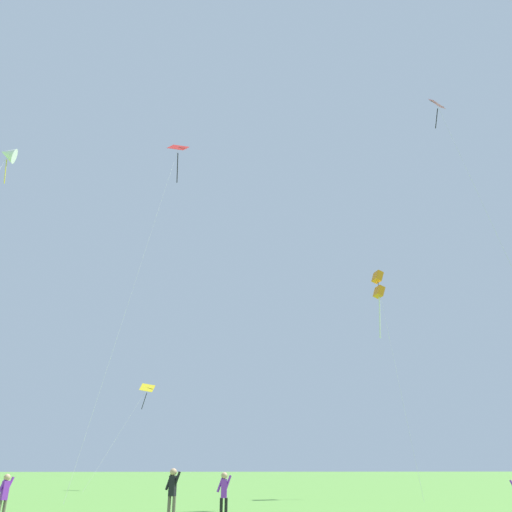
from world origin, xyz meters
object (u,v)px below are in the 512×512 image
person_with_spool (172,490)px  kite_pink_low (444,123)px  person_in_blue_jacket (4,495)px  kite_orange_box (378,286)px  person_foreground_watcher (224,492)px  kite_yellow_diamond (145,393)px  kite_red_high (176,161)px  kite_white_distant (8,154)px

person_with_spool → kite_pink_low: bearing=28.7°
person_with_spool → person_in_blue_jacket: bearing=-177.7°
kite_orange_box → person_foreground_watcher: kite_orange_box is taller
kite_yellow_diamond → kite_red_high: bearing=-75.5°
kite_yellow_diamond → person_with_spool: 28.73m
kite_orange_box → person_with_spool: (-12.92, -15.21, -12.81)m
kite_pink_low → person_with_spool: size_ratio=15.75×
kite_pink_low → kite_red_high: 22.39m
person_with_spool → person_foreground_watcher: bearing=4.0°
kite_pink_low → person_foreground_watcher: kite_pink_low is taller
person_with_spool → kite_white_distant: bearing=137.4°
kite_pink_low → kite_orange_box: (-3.81, 6.06, -10.09)m
person_in_blue_jacket → kite_pink_low: bearing=23.1°
kite_red_high → person_foreground_watcher: 32.69m
kite_white_distant → kite_yellow_diamond: size_ratio=2.64×
kite_white_distant → kite_yellow_diamond: 22.48m
kite_red_high → person_foreground_watcher: size_ratio=18.71×
kite_red_high → kite_pink_low: bearing=-28.4°
kite_orange_box → kite_red_high: bearing=164.0°
kite_red_high → person_foreground_watcher: kite_red_high is taller
kite_orange_box → kite_yellow_diamond: bearing=145.3°
kite_pink_low → person_in_blue_jacket: 33.18m
kite_white_distant → person_in_blue_jacket: bearing=-56.6°
person_with_spool → person_foreground_watcher: (1.71, 0.12, -0.08)m
kite_orange_box → person_foreground_watcher: size_ratio=9.65×
kite_white_distant → person_with_spool: 28.24m
kite_pink_low → person_in_blue_jacket: kite_pink_low is taller
kite_yellow_diamond → person_in_blue_jacket: kite_yellow_diamond is taller
kite_yellow_diamond → person_with_spool: bearing=-80.0°
kite_orange_box → person_foreground_watcher: (-11.21, -15.09, -12.88)m
kite_white_distant → kite_orange_box: 28.10m
kite_red_high → person_foreground_watcher: bearing=-77.0°
kite_white_distant → kite_red_high: (11.02, 6.98, 4.63)m
person_with_spool → person_foreground_watcher: 1.71m
kite_yellow_diamond → kite_red_high: kite_red_high is taller
kite_red_high → person_with_spool: size_ratio=17.32×
kite_white_distant → person_with_spool: size_ratio=13.56×
kite_pink_low → kite_orange_box: kite_pink_low is taller
kite_pink_low → kite_yellow_diamond: (-21.56, 18.36, -16.18)m
person_in_blue_jacket → kite_red_high: bearing=82.9°
kite_yellow_diamond → person_with_spool: (4.83, -27.52, -6.71)m
kite_white_distant → kite_pink_low: bearing=-6.7°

